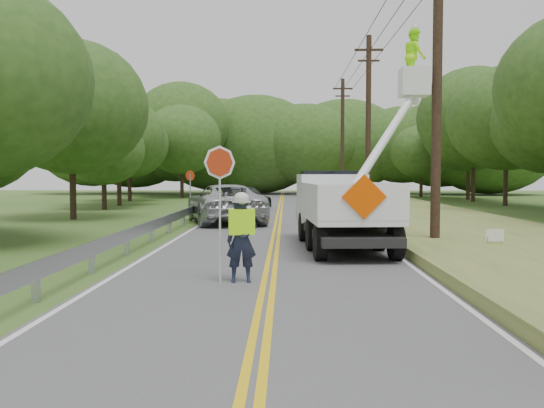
{
  "coord_description": "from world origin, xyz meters",
  "views": [
    {
      "loc": [
        0.36,
        -9.25,
        2.3
      ],
      "look_at": [
        0.0,
        6.0,
        1.5
      ],
      "focal_mm": 38.72,
      "sensor_mm": 36.0,
      "label": 1
    }
  ],
  "objects": [
    {
      "name": "stop_sign_permanent",
      "position": [
        -4.33,
        19.42,
        1.62
      ],
      "size": [
        0.41,
        0.35,
        2.45
      ],
      "color": "#A2A5AB",
      "rests_on": "ground"
    },
    {
      "name": "utility_poles",
      "position": [
        5.0,
        17.02,
        5.27
      ],
      "size": [
        1.6,
        43.3,
        10.0
      ],
      "color": "black",
      "rests_on": "ground"
    },
    {
      "name": "bucket_truck",
      "position": [
        2.21,
        9.52,
        1.53
      ],
      "size": [
        3.97,
        6.96,
        6.7
      ],
      "color": "black",
      "rests_on": "road"
    },
    {
      "name": "guardrail",
      "position": [
        -4.02,
        14.91,
        0.55
      ],
      "size": [
        0.18,
        48.0,
        0.77
      ],
      "color": "#A2A5AB",
      "rests_on": "ground"
    },
    {
      "name": "tall_grass_verge",
      "position": [
        7.1,
        14.0,
        0.15
      ],
      "size": [
        7.0,
        96.0,
        0.3
      ],
      "primitive_type": "cube",
      "color": "#546D34",
      "rests_on": "ground"
    },
    {
      "name": "treeline_horizon",
      "position": [
        1.08,
        56.19,
        5.5
      ],
      "size": [
        56.57,
        14.38,
        11.0
      ],
      "color": "#284719",
      "rests_on": "ground"
    },
    {
      "name": "flagger",
      "position": [
        -0.58,
        2.92,
        1.04
      ],
      "size": [
        1.11,
        0.5,
        2.85
      ],
      "color": "#191E33",
      "rests_on": "road"
    },
    {
      "name": "suv_darkgrey",
      "position": [
        -2.18,
        26.86,
        0.75
      ],
      "size": [
        3.65,
        5.4,
        1.45
      ],
      "primitive_type": "imported",
      "rotation": [
        0.0,
        0.0,
        2.79
      ],
      "color": "#3B3E43",
      "rests_on": "road"
    },
    {
      "name": "ground",
      "position": [
        0.0,
        0.0,
        0.0
      ],
      "size": [
        140.0,
        140.0,
        0.0
      ],
      "primitive_type": "plane",
      "color": "#335A1D",
      "rests_on": "ground"
    },
    {
      "name": "road",
      "position": [
        0.0,
        14.0,
        0.01
      ],
      "size": [
        7.2,
        96.0,
        0.03
      ],
      "color": "#535356",
      "rests_on": "ground"
    },
    {
      "name": "yard_sign",
      "position": [
        6.31,
        7.48,
        0.51
      ],
      "size": [
        0.49,
        0.12,
        0.72
      ],
      "color": "white",
      "rests_on": "ground"
    },
    {
      "name": "treeline_left",
      "position": [
        -10.38,
        32.17,
        5.62
      ],
      "size": [
        10.4,
        56.95,
        11.5
      ],
      "color": "#332319",
      "rests_on": "ground"
    },
    {
      "name": "suv_silver",
      "position": [
        -2.44,
        17.69,
        0.91
      ],
      "size": [
        4.54,
        6.96,
        1.78
      ],
      "primitive_type": "imported",
      "rotation": [
        0.0,
        0.0,
        3.41
      ],
      "color": "#B6B9BD",
      "rests_on": "road"
    }
  ]
}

